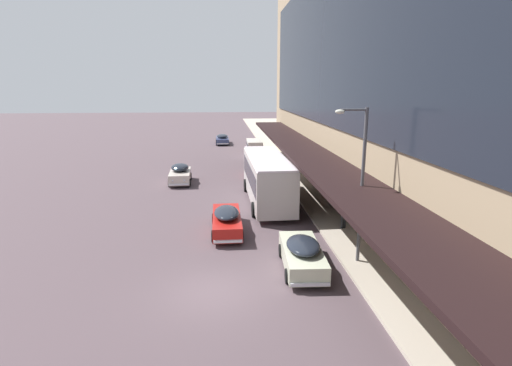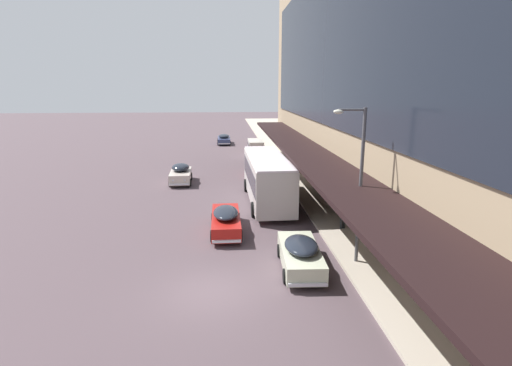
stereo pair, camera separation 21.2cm
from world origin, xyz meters
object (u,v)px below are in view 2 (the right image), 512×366
(sedan_far_back, at_px, (224,139))
(pedestrian_at_kerb, at_px, (343,211))
(sedan_second_near, at_px, (300,254))
(vw_van, at_px, (255,147))
(sedan_trailing_mid, at_px, (226,220))
(sedan_lead_near, at_px, (257,167))
(transit_bus_kerbside_front, at_px, (267,177))
(sedan_oncoming_front, at_px, (181,174))
(street_lamp, at_px, (358,175))

(sedan_far_back, xyz_separation_m, pedestrian_at_kerb, (6.95, -37.26, 0.44))
(sedan_second_near, relative_size, vw_van, 1.03)
(sedan_trailing_mid, relative_size, sedan_lead_near, 1.06)
(sedan_lead_near, bearing_deg, sedan_far_back, 98.50)
(sedan_trailing_mid, height_order, vw_van, vw_van)
(transit_bus_kerbside_front, relative_size, sedan_lead_near, 2.17)
(pedestrian_at_kerb, bearing_deg, sedan_oncoming_front, 129.74)
(sedan_oncoming_front, xyz_separation_m, vw_van, (7.61, 13.30, 0.28))
(street_lamp, bearing_deg, transit_bus_kerbside_front, 105.70)
(pedestrian_at_kerb, bearing_deg, sedan_lead_near, 103.33)
(vw_van, xyz_separation_m, pedestrian_at_kerb, (3.11, -26.20, 0.08))
(sedan_oncoming_front, distance_m, vw_van, 15.33)
(transit_bus_kerbside_front, bearing_deg, sedan_second_near, -87.98)
(sedan_far_back, relative_size, sedan_lead_near, 1.07)
(sedan_oncoming_front, relative_size, sedan_far_back, 0.85)
(transit_bus_kerbside_front, xyz_separation_m, pedestrian_at_kerb, (3.81, -6.14, -0.78))
(transit_bus_kerbside_front, xyz_separation_m, vw_van, (0.70, 20.06, -0.86))
(sedan_oncoming_front, bearing_deg, sedan_lead_near, 22.08)
(sedan_far_back, relative_size, sedan_second_near, 1.07)
(sedan_trailing_mid, distance_m, sedan_second_near, 6.17)
(sedan_trailing_mid, height_order, sedan_second_near, sedan_second_near)
(vw_van, bearing_deg, sedan_oncoming_front, -119.78)
(sedan_trailing_mid, height_order, pedestrian_at_kerb, pedestrian_at_kerb)
(vw_van, bearing_deg, sedan_trailing_mid, -98.16)
(sedan_second_near, height_order, sedan_lead_near, sedan_lead_near)
(pedestrian_at_kerb, bearing_deg, transit_bus_kerbside_front, 121.83)
(vw_van, relative_size, pedestrian_at_kerb, 2.46)
(sedan_oncoming_front, distance_m, sedan_trailing_mid, 13.17)
(sedan_second_near, xyz_separation_m, vw_van, (0.31, 31.03, 0.34))
(transit_bus_kerbside_front, xyz_separation_m, sedan_second_near, (0.39, -10.97, -1.20))
(vw_van, bearing_deg, pedestrian_at_kerb, -83.22)
(sedan_oncoming_front, distance_m, sedan_far_back, 24.65)
(transit_bus_kerbside_front, height_order, sedan_trailing_mid, transit_bus_kerbside_front)
(sedan_oncoming_front, relative_size, vw_van, 0.94)
(street_lamp, bearing_deg, sedan_trailing_mid, 141.36)
(sedan_trailing_mid, relative_size, pedestrian_at_kerb, 2.71)
(transit_bus_kerbside_front, xyz_separation_m, sedan_trailing_mid, (-3.01, -5.82, -1.21))
(sedan_trailing_mid, bearing_deg, sedan_far_back, 90.19)
(pedestrian_at_kerb, bearing_deg, sedan_far_back, 100.56)
(sedan_trailing_mid, height_order, street_lamp, street_lamp)
(sedan_far_back, height_order, street_lamp, street_lamp)
(sedan_trailing_mid, bearing_deg, vw_van, 81.84)
(sedan_trailing_mid, distance_m, street_lamp, 8.47)
(sedan_far_back, distance_m, pedestrian_at_kerb, 37.91)
(sedan_far_back, bearing_deg, transit_bus_kerbside_front, -84.25)
(pedestrian_at_kerb, relative_size, street_lamp, 0.26)
(sedan_far_back, relative_size, vw_van, 1.10)
(vw_van, xyz_separation_m, street_lamp, (2.29, -30.68, 3.23))
(street_lamp, bearing_deg, sedan_second_near, -172.32)
(street_lamp, bearing_deg, pedestrian_at_kerb, 79.54)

